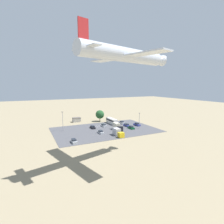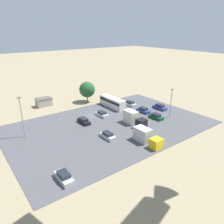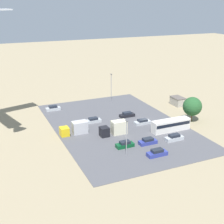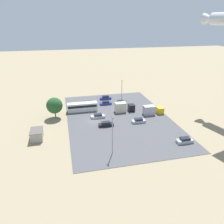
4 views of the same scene
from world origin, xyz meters
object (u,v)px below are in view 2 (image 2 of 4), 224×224
object	(u,v)px
parked_car_4	(102,114)
parked_truck_0	(146,137)
parked_car_3	(84,121)
shed_building	(44,102)
parked_car_5	(143,110)
bus	(112,102)
parked_car_6	(64,177)
parked_car_1	(130,104)
parked_car_0	(156,117)
parked_car_2	(160,107)
parked_car_7	(108,136)
parked_truck_1	(134,119)

from	to	relation	value
parked_car_4	parked_truck_0	world-z (taller)	parked_truck_0
parked_truck_0	parked_car_3	bearing A→B (deg)	-72.11
parked_car_3	parked_car_4	distance (m)	7.14
shed_building	parked_car_5	world-z (taller)	shed_building
parked_car_5	parked_truck_0	bearing A→B (deg)	-132.76
shed_building	bus	bearing A→B (deg)	140.24
parked_car_3	parked_car_6	distance (m)	24.20
parked_car_1	parked_car_6	size ratio (longest dim) A/B	1.04
bus	parked_car_5	xyz separation A→B (m)	(-4.70, 9.77, -1.08)
bus	parked_car_0	distance (m)	16.21
parked_car_1	parked_car_6	world-z (taller)	parked_car_1
shed_building	parked_truck_0	world-z (taller)	parked_truck_0
parked_car_3	parked_car_4	bearing A→B (deg)	-168.73
bus	parked_car_4	distance (m)	8.73
parked_car_2	parked_car_7	size ratio (longest dim) A/B	1.05
parked_car_3	parked_car_7	size ratio (longest dim) A/B	1.03
parked_car_6	parked_truck_1	size ratio (longest dim) A/B	0.63
bus	parked_car_1	bearing A→B (deg)	154.65
shed_building	bus	size ratio (longest dim) A/B	0.47
shed_building	parked_truck_1	bearing A→B (deg)	115.12
parked_car_0	bus	bearing A→B (deg)	-75.79
parked_car_0	parked_car_5	distance (m)	5.96
parked_car_1	parked_car_2	xyz separation A→B (m)	(-5.41, 8.35, 0.01)
parked_truck_1	parked_car_1	bearing A→B (deg)	-127.90
parked_car_5	parked_car_7	xyz separation A→B (m)	(18.89, 7.18, -0.03)
parked_car_6	parked_truck_1	world-z (taller)	parked_truck_1
parked_car_2	parked_truck_0	bearing A→B (deg)	-146.05
parked_car_1	parked_car_5	bearing A→B (deg)	83.43
parked_car_1	parked_car_2	size ratio (longest dim) A/B	1.01
parked_car_4	parked_truck_1	bearing A→B (deg)	108.70
parked_car_1	parked_car_3	bearing A→B (deg)	9.52
shed_building	parked_car_1	xyz separation A→B (m)	(-23.27, 17.38, -0.66)
parked_car_1	parked_car_7	world-z (taller)	parked_car_1
shed_building	parked_truck_1	size ratio (longest dim) A/B	0.70
bus	parked_car_4	bearing A→B (deg)	31.77
parked_car_0	parked_truck_1	bearing A→B (deg)	-6.81
parked_car_5	parked_car_2	bearing A→B (deg)	-10.87
parked_car_3	parked_car_5	size ratio (longest dim) A/B	1.02
shed_building	parked_car_0	distance (m)	37.40
shed_building	parked_car_6	xyz separation A→B (m)	(11.53, 39.77, -0.67)
parked_truck_1	parked_car_3	bearing A→B (deg)	-40.07
parked_truck_1	parked_car_6	bearing A→B (deg)	22.04
parked_car_6	parked_car_1	bearing A→B (deg)	-147.24
parked_car_4	parked_car_2	bearing A→B (deg)	160.69
parked_car_0	parked_car_6	size ratio (longest dim) A/B	0.95
parked_car_0	parked_car_1	world-z (taller)	parked_car_1
parked_car_0	parked_car_3	xyz separation A→B (m)	(18.33, -9.73, -0.00)
parked_car_1	parked_car_4	xyz separation A→B (m)	(12.88, 1.94, -0.07)
bus	parked_car_7	world-z (taller)	bus
parked_car_0	parked_car_3	bearing A→B (deg)	-27.96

